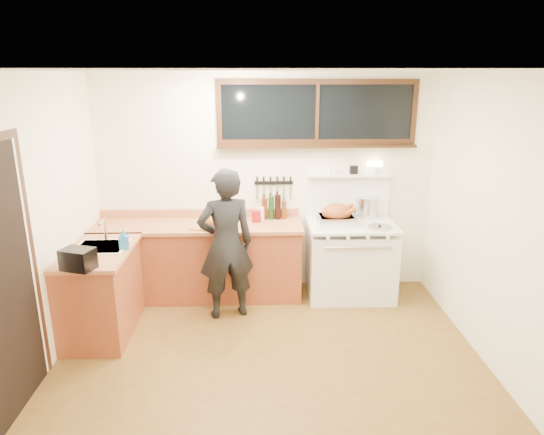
{
  "coord_description": "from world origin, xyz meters",
  "views": [
    {
      "loc": [
        -0.11,
        -3.94,
        2.58
      ],
      "look_at": [
        0.05,
        0.85,
        1.15
      ],
      "focal_mm": 32.0,
      "sensor_mm": 36.0,
      "label": 1
    }
  ],
  "objects_px": {
    "vintage_stove": "(350,258)",
    "cutting_board": "(211,224)",
    "man": "(226,244)",
    "roast_turkey": "(337,215)"
  },
  "relations": [
    {
      "from": "vintage_stove",
      "to": "cutting_board",
      "type": "xyz_separation_m",
      "value": [
        -1.63,
        -0.12,
        0.49
      ]
    },
    {
      "from": "man",
      "to": "cutting_board",
      "type": "relative_size",
      "value": 3.5
    },
    {
      "from": "vintage_stove",
      "to": "man",
      "type": "distance_m",
      "value": 1.56
    },
    {
      "from": "man",
      "to": "roast_turkey",
      "type": "height_order",
      "value": "man"
    },
    {
      "from": "vintage_stove",
      "to": "cutting_board",
      "type": "height_order",
      "value": "vintage_stove"
    },
    {
      "from": "vintage_stove",
      "to": "man",
      "type": "height_order",
      "value": "man"
    },
    {
      "from": "cutting_board",
      "to": "roast_turkey",
      "type": "xyz_separation_m",
      "value": [
        1.45,
        0.12,
        0.05
      ]
    },
    {
      "from": "vintage_stove",
      "to": "roast_turkey",
      "type": "relative_size",
      "value": 3.34
    },
    {
      "from": "cutting_board",
      "to": "roast_turkey",
      "type": "height_order",
      "value": "roast_turkey"
    },
    {
      "from": "vintage_stove",
      "to": "cutting_board",
      "type": "distance_m",
      "value": 1.7
    }
  ]
}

